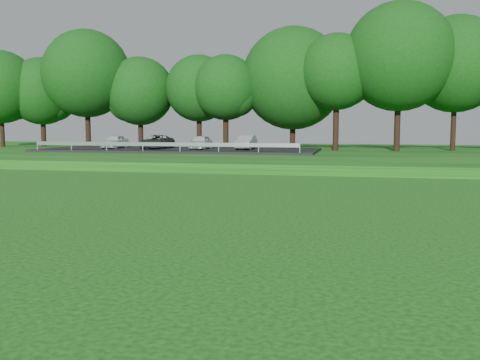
# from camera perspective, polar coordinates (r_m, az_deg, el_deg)

# --- Properties ---
(berm) EXTENTS (130.00, 30.00, 0.60)m
(berm) POSITION_cam_1_polar(r_m,az_deg,el_deg) (46.09, 23.42, 2.23)
(berm) COLOR #0F450D
(berm) RESTS_ON ground
(treeline) EXTENTS (104.00, 7.00, 15.00)m
(treeline) POSITION_cam_1_polar(r_m,az_deg,el_deg) (50.22, 22.93, 11.44)
(treeline) COLOR #0F430F
(treeline) RESTS_ON berm
(parking_lot) EXTENTS (24.00, 9.00, 1.38)m
(parking_lot) POSITION_cam_1_polar(r_m,az_deg,el_deg) (46.69, -6.83, 3.58)
(parking_lot) COLOR black
(parking_lot) RESTS_ON berm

